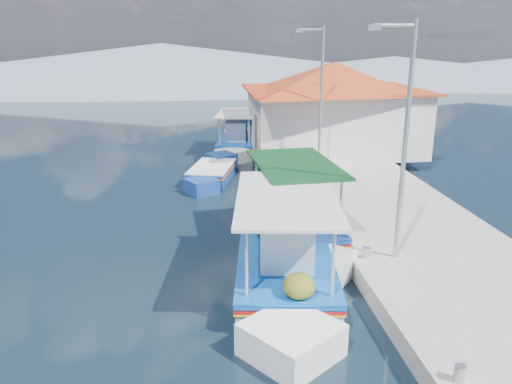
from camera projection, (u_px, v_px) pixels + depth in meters
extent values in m
plane|color=black|center=(227.00, 324.00, 11.21)|extent=(160.00, 160.00, 0.00)
cube|color=#A9A59E|center=(388.00, 213.00, 17.45)|extent=(5.00, 44.00, 0.50)
cylinder|color=#A5A8AD|center=(460.00, 373.00, 8.57)|extent=(0.20, 0.20, 0.30)
cylinder|color=#A5A8AD|center=(366.00, 253.00, 13.31)|extent=(0.20, 0.20, 0.30)
cylinder|color=#A5A8AD|center=(316.00, 188.00, 19.01)|extent=(0.20, 0.20, 0.30)
cylinder|color=#A5A8AD|center=(288.00, 152.00, 24.70)|extent=(0.20, 0.20, 0.30)
cube|color=white|center=(285.00, 278.00, 12.83)|extent=(2.83, 4.76, 0.99)
cube|color=white|center=(257.00, 231.00, 15.57)|extent=(2.31, 2.31, 1.09)
cube|color=white|center=(326.00, 343.00, 10.14)|extent=(2.25, 2.25, 0.94)
cube|color=#0D52B3|center=(285.00, 262.00, 12.70)|extent=(2.91, 4.90, 0.06)
cube|color=red|center=(285.00, 265.00, 12.72)|extent=(2.91, 4.90, 0.05)
cube|color=yellow|center=(285.00, 267.00, 12.74)|extent=(2.91, 4.90, 0.04)
cube|color=#0D52B3|center=(285.00, 259.00, 12.67)|extent=(2.93, 4.86, 0.05)
cube|color=brown|center=(285.00, 260.00, 12.68)|extent=(2.64, 4.65, 0.05)
cube|color=white|center=(289.00, 244.00, 12.22)|extent=(1.42, 1.50, 1.14)
cube|color=silver|center=(290.00, 221.00, 12.05)|extent=(1.54, 1.61, 0.06)
cylinder|color=beige|center=(235.00, 208.00, 14.00)|extent=(0.07, 0.07, 1.66)
cylinder|color=beige|center=(298.00, 203.00, 14.40)|extent=(0.07, 0.07, 1.66)
cylinder|color=beige|center=(270.00, 266.00, 10.47)|extent=(0.07, 0.07, 1.66)
cylinder|color=beige|center=(352.00, 257.00, 10.88)|extent=(0.07, 0.07, 1.66)
cube|color=silver|center=(287.00, 197.00, 12.19)|extent=(2.94, 4.78, 0.07)
ellipsoid|color=#4C4D14|center=(256.00, 230.00, 13.86)|extent=(0.79, 0.87, 0.59)
ellipsoid|color=#4C4D14|center=(276.00, 223.00, 14.51)|extent=(0.67, 0.73, 0.50)
ellipsoid|color=#4C4D14|center=(320.00, 284.00, 10.91)|extent=(0.71, 0.78, 0.53)
sphere|color=orange|center=(317.00, 219.00, 13.26)|extent=(0.42, 0.42, 0.42)
cube|color=white|center=(293.00, 234.00, 15.68)|extent=(2.45, 4.15, 1.02)
cube|color=white|center=(286.00, 203.00, 18.20)|extent=(2.18, 2.18, 1.13)
cube|color=white|center=(304.00, 271.00, 13.20)|extent=(2.12, 2.12, 0.97)
cube|color=#0D52B3|center=(294.00, 220.00, 15.54)|extent=(2.52, 4.27, 0.06)
cube|color=red|center=(294.00, 222.00, 15.57)|extent=(2.52, 4.27, 0.05)
cube|color=yellow|center=(294.00, 224.00, 15.59)|extent=(2.52, 4.27, 0.04)
cube|color=navy|center=(294.00, 217.00, 15.52)|extent=(2.54, 4.23, 0.05)
cube|color=brown|center=(294.00, 218.00, 15.53)|extent=(2.27, 4.05, 0.05)
cylinder|color=beige|center=(264.00, 177.00, 16.85)|extent=(0.08, 0.08, 1.72)
cylinder|color=beige|center=(315.00, 177.00, 16.90)|extent=(0.08, 0.08, 1.72)
cylinder|color=beige|center=(269.00, 210.00, 13.65)|extent=(0.08, 0.08, 1.72)
cylinder|color=beige|center=(333.00, 210.00, 13.70)|extent=(0.08, 0.08, 1.72)
cube|color=#0C3C18|center=(295.00, 164.00, 15.02)|extent=(2.55, 4.15, 0.08)
cube|color=navy|center=(212.00, 176.00, 22.30)|extent=(2.26, 3.27, 0.83)
cube|color=navy|center=(201.00, 163.00, 24.04)|extent=(1.54, 1.54, 0.91)
cube|color=navy|center=(225.00, 188.00, 20.59)|extent=(1.50, 1.50, 0.78)
cube|color=#0D52B3|center=(212.00, 168.00, 22.19)|extent=(2.33, 3.36, 0.05)
cube|color=red|center=(212.00, 169.00, 22.21)|extent=(2.33, 3.36, 0.04)
cube|color=yellow|center=(212.00, 170.00, 22.23)|extent=(2.33, 3.36, 0.03)
cube|color=white|center=(212.00, 166.00, 22.17)|extent=(2.34, 3.34, 0.04)
cube|color=brown|center=(212.00, 167.00, 22.18)|extent=(2.13, 3.18, 0.04)
cube|color=white|center=(237.00, 148.00, 27.86)|extent=(2.50, 3.96, 0.87)
cube|color=white|center=(227.00, 137.00, 30.09)|extent=(1.93, 1.93, 0.96)
cube|color=white|center=(248.00, 157.00, 25.67)|extent=(1.88, 1.88, 0.82)
cube|color=#0D52B3|center=(237.00, 140.00, 27.74)|extent=(2.58, 4.08, 0.05)
cube|color=red|center=(237.00, 142.00, 27.77)|extent=(2.58, 4.08, 0.05)
cube|color=yellow|center=(237.00, 143.00, 27.79)|extent=(2.58, 4.08, 0.04)
cube|color=#0D52B3|center=(237.00, 139.00, 27.73)|extent=(2.59, 4.04, 0.05)
cube|color=brown|center=(237.00, 140.00, 27.73)|extent=(2.34, 3.86, 0.05)
cube|color=white|center=(238.00, 132.00, 27.33)|extent=(1.24, 1.35, 1.01)
cube|color=silver|center=(238.00, 122.00, 27.18)|extent=(1.35, 1.45, 0.05)
cylinder|color=beige|center=(217.00, 123.00, 28.74)|extent=(0.06, 0.06, 1.47)
cylinder|color=beige|center=(244.00, 121.00, 29.14)|extent=(0.06, 0.06, 1.47)
cylinder|color=beige|center=(230.00, 132.00, 25.89)|extent=(0.06, 0.06, 1.47)
cylinder|color=beige|center=(258.00, 131.00, 26.29)|extent=(0.06, 0.06, 1.47)
cube|color=silver|center=(237.00, 113.00, 27.30)|extent=(2.60, 3.97, 0.06)
cube|color=silver|center=(332.00, 121.00, 25.50)|extent=(8.00, 6.00, 3.00)
cube|color=#B93A19|center=(334.00, 90.00, 25.05)|extent=(8.64, 6.48, 0.10)
pyramid|color=#B93A19|center=(334.00, 76.00, 24.85)|extent=(10.49, 10.49, 1.40)
cube|color=brown|center=(256.00, 136.00, 24.29)|extent=(0.06, 1.00, 2.00)
cube|color=#0D52B3|center=(251.00, 116.00, 26.48)|extent=(0.06, 1.20, 0.90)
cylinder|color=#A5A8AD|center=(405.00, 146.00, 12.55)|extent=(0.12, 0.12, 6.00)
cylinder|color=#A5A8AD|center=(395.00, 25.00, 11.65)|extent=(1.00, 0.08, 0.08)
cube|color=#A5A8AD|center=(374.00, 27.00, 11.62)|extent=(0.30, 0.14, 0.14)
cylinder|color=#A5A8AD|center=(321.00, 101.00, 21.10)|extent=(0.12, 0.12, 6.00)
cylinder|color=#A5A8AD|center=(311.00, 29.00, 20.20)|extent=(1.00, 0.08, 0.08)
cube|color=#A5A8AD|center=(299.00, 31.00, 20.16)|extent=(0.30, 0.14, 0.14)
cone|color=slate|center=(162.00, 66.00, 63.11)|extent=(96.00, 96.00, 5.50)
cone|color=slate|center=(393.00, 71.00, 66.52)|extent=(76.80, 76.80, 3.80)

